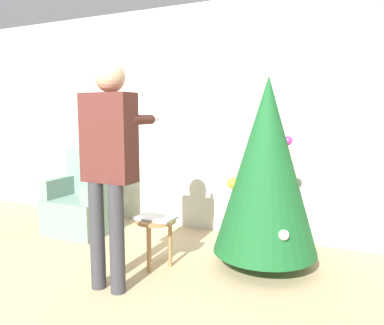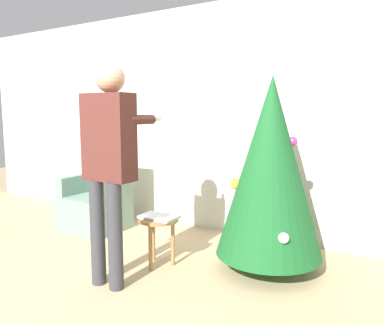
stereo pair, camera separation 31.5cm
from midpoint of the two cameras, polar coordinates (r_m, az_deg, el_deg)
name	(u,v)px [view 2 (the right image)]	position (r m, az deg, el deg)	size (l,w,h in m)	color
ground_plane	(55,300)	(3.19, -17.38, -19.42)	(14.00, 14.00, 0.00)	tan
wall_back	(199,119)	(4.63, 3.11, 6.58)	(8.00, 0.06, 2.70)	beige
christmas_tree	(270,167)	(3.44, 14.46, -0.67)	(0.96, 0.96, 1.76)	brown
armchair	(97,201)	(4.76, -12.44, -5.70)	(0.72, 0.62, 0.99)	gray
person_standing	(109,153)	(3.06, -9.69, 1.42)	(0.45, 0.57, 1.82)	#38383D
side_stool	(159,226)	(3.53, -2.53, -9.71)	(0.37, 0.37, 0.46)	#A37547
laptop	(159,217)	(3.51, -2.54, -8.29)	(0.36, 0.24, 0.02)	silver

